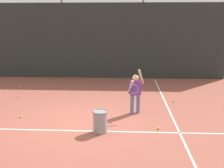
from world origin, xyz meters
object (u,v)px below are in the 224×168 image
Objects in this scene: tennis_ball_1 at (174,101)px; tennis_ball_4 at (19,96)px; tennis_ball_6 at (21,117)px; tennis_ball_8 at (21,87)px; ball_hopper at (100,121)px; tennis_player at (135,90)px; tennis_ball_0 at (136,91)px; tennis_ball_7 at (158,128)px.

tennis_ball_1 is 1.00× the size of tennis_ball_4.
tennis_ball_8 is (-1.36, 3.47, 0.00)m from tennis_ball_6.
tennis_ball_1 is at bearing -3.38° from tennis_ball_4.
tennis_ball_8 is at bearing 108.55° from tennis_ball_4.
tennis_ball_4 is 2.33m from tennis_ball_6.
ball_hopper is at bearing -42.40° from tennis_ball_4.
tennis_ball_8 is (-4.71, 2.90, -0.69)m from tennis_player.
tennis_ball_8 is (-3.78, 4.38, -0.26)m from ball_hopper.
tennis_ball_0 is at bearing 41.70° from tennis_ball_6.
tennis_ball_4 and tennis_ball_8 have the same top height.
tennis_ball_7 is at bearing -82.84° from tennis_ball_0.
tennis_ball_1 is 1.00× the size of tennis_ball_7.
ball_hopper reaches higher than tennis_ball_1.
ball_hopper is at bearing -149.52° from tennis_player.
tennis_ball_8 is (-0.45, 1.33, 0.00)m from tennis_ball_4.
tennis_ball_4 is 1.00× the size of tennis_ball_8.
tennis_ball_4 is 1.00× the size of tennis_ball_7.
tennis_ball_1 is at bearing 49.25° from ball_hopper.
tennis_ball_0 is at bearing 75.39° from ball_hopper.
tennis_player reaches higher than tennis_ball_7.
tennis_player is at bearing -31.58° from tennis_ball_8.
tennis_ball_1 and tennis_ball_6 have the same top height.
tennis_ball_0 is 1.00× the size of tennis_ball_6.
tennis_player is at bearing 114.95° from tennis_ball_7.
tennis_ball_0 is 3.77m from tennis_ball_7.
tennis_ball_8 is at bearing 175.29° from tennis_ball_0.
tennis_player reaches higher than tennis_ball_1.
tennis_ball_7 is (-0.83, -2.47, 0.00)m from tennis_ball_1.
ball_hopper is 3.58m from tennis_ball_1.
tennis_ball_8 is (-5.29, 4.14, 0.00)m from tennis_ball_7.
tennis_ball_1 and tennis_ball_4 have the same top height.
tennis_ball_7 and tennis_ball_8 have the same top height.
ball_hopper reaches higher than tennis_ball_6.
tennis_ball_7 is (4.84, -2.80, 0.00)m from tennis_ball_4.
tennis_ball_4 is at bearing 137.60° from ball_hopper.
tennis_ball_7 is (0.58, -1.24, -0.69)m from tennis_player.
tennis_ball_6 is (-3.35, -0.58, -0.69)m from tennis_player.
tennis_ball_7 is at bearing -30.06° from tennis_ball_4.
tennis_player is 20.46× the size of tennis_ball_8.
tennis_ball_4 is at bearing 132.49° from tennis_player.
tennis_ball_7 is (0.47, -3.74, 0.00)m from tennis_ball_0.
tennis_ball_6 is (-4.75, -1.80, 0.00)m from tennis_ball_1.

